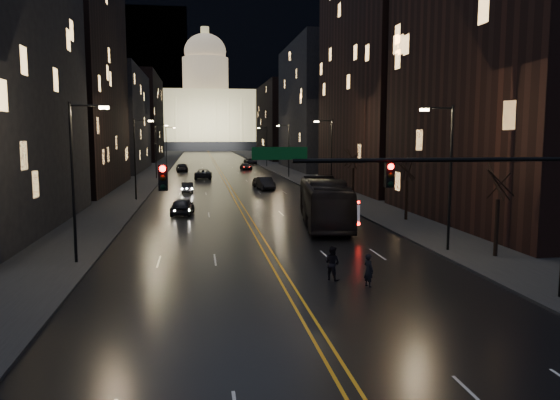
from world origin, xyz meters
name	(u,v)px	position (x,y,z in m)	size (l,w,h in m)	color
ground	(304,313)	(0.00, 0.00, 0.00)	(900.00, 900.00, 0.00)	black
road	(214,161)	(0.00, 130.00, 0.01)	(20.00, 320.00, 0.02)	black
sidewalk_left	(162,161)	(-14.00, 130.00, 0.08)	(8.00, 320.00, 0.16)	black
sidewalk_right	(264,160)	(14.00, 130.00, 0.08)	(8.00, 320.00, 0.16)	black
center_line	(214,161)	(0.00, 130.00, 0.03)	(0.62, 320.00, 0.01)	orange
building_left_mid	(65,82)	(-21.00, 54.00, 14.00)	(12.00, 30.00, 28.00)	black
building_left_far	(112,121)	(-21.00, 92.00, 10.00)	(12.00, 34.00, 20.00)	black
building_left_dist	(138,118)	(-21.00, 140.00, 12.00)	(12.00, 40.00, 24.00)	black
building_right_near	(515,75)	(21.00, 20.00, 12.00)	(12.00, 26.00, 24.00)	black
building_right_tall	(388,45)	(21.00, 50.00, 19.00)	(12.00, 30.00, 38.00)	black
building_right_mid	(319,107)	(21.00, 92.00, 13.00)	(12.00, 34.00, 26.00)	black
building_right_dist	(283,122)	(21.00, 140.00, 11.00)	(12.00, 40.00, 22.00)	black
mountain_ridge	(258,54)	(40.00, 380.00, 65.00)	(520.00, 60.00, 130.00)	black
capitol	(206,114)	(0.00, 250.00, 17.15)	(90.00, 50.00, 58.50)	black
traffic_signal	(445,186)	(5.91, 0.00, 5.10)	(17.29, 0.45, 7.00)	black
streetlamp_right_near	(448,170)	(10.81, 10.00, 5.08)	(2.13, 0.25, 9.00)	black
streetlamp_left_near	(76,174)	(-10.81, 10.00, 5.08)	(2.13, 0.25, 9.00)	black
streetlamp_right_mid	(330,153)	(10.81, 40.00, 5.08)	(2.13, 0.25, 9.00)	black
streetlamp_left_mid	(137,154)	(-10.81, 40.00, 5.08)	(2.13, 0.25, 9.00)	black
streetlamp_right_far	(288,147)	(10.81, 70.00, 5.08)	(2.13, 0.25, 9.00)	black
streetlamp_left_far	(157,148)	(-10.81, 70.00, 5.08)	(2.13, 0.25, 9.00)	black
streetlamp_right_dist	(266,144)	(10.81, 100.00, 5.08)	(2.13, 0.25, 9.00)	black
streetlamp_left_dist	(167,145)	(-10.81, 100.00, 5.08)	(2.13, 0.25, 9.00)	black
tree_right_near	(499,182)	(13.00, 8.00, 4.53)	(2.40, 2.40, 6.65)	black
tree_right_mid	(407,167)	(13.00, 22.00, 4.53)	(2.40, 2.40, 6.65)	black
tree_right_far	(353,159)	(13.00, 38.00, 4.53)	(2.40, 2.40, 6.65)	black
bus	(324,202)	(5.73, 20.90, 1.86)	(3.13, 13.37, 3.73)	black
oncoming_car_a	(182,206)	(-5.67, 28.49, 0.79)	(1.86, 4.61, 1.57)	black
oncoming_car_b	(187,187)	(-5.59, 47.70, 0.67)	(1.42, 4.08, 1.34)	black
oncoming_car_c	(203,174)	(-3.39, 68.99, 0.82)	(2.71, 5.87, 1.63)	black
oncoming_car_d	(182,167)	(-7.38, 88.07, 0.80)	(2.25, 5.53, 1.60)	black
receding_car_a	(265,183)	(4.57, 50.17, 0.82)	(1.74, 5.00, 1.65)	black
receding_car_b	(259,182)	(4.16, 54.60, 0.68)	(1.61, 4.00, 1.36)	black
receding_car_c	(246,167)	(5.51, 90.83, 0.69)	(1.94, 4.77, 1.39)	black
receding_car_d	(251,161)	(8.50, 112.17, 0.76)	(2.53, 5.49, 1.53)	black
pedestrian_a	(369,270)	(3.77, 3.28, 0.81)	(0.59, 0.39, 1.62)	black
pedestrian_b	(332,263)	(2.36, 4.74, 0.86)	(0.84, 0.46, 1.72)	black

